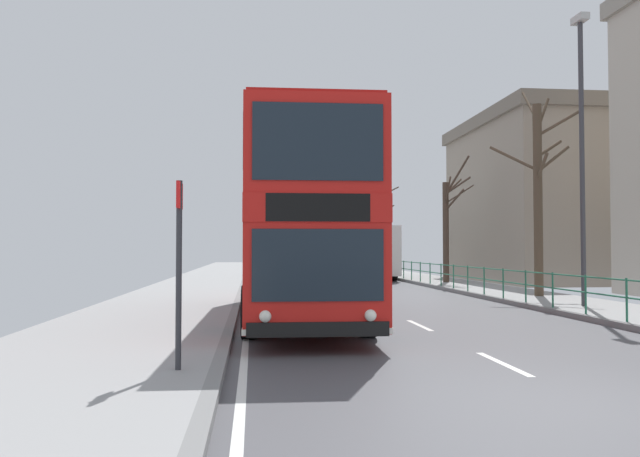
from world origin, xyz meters
The scene contains 10 objects.
ground centered at (-0.72, 0.00, 0.04)m, with size 15.80×140.00×0.20m.
double_decker_bus_main centered at (-2.65, 8.53, 2.33)m, with size 2.80×10.30×4.45m.
background_bus_far_lane centered at (2.83, 30.41, 1.65)m, with size 2.85×10.05×3.01m.
pedestrian_railing_far_kerb centered at (4.45, 14.96, 0.79)m, with size 0.05×27.43×0.97m.
bus_stop_sign_near centered at (-4.81, 1.92, 1.71)m, with size 0.08×0.44×2.54m.
street_lamp_far_side centered at (5.55, 10.16, 4.94)m, with size 0.28×0.60×8.36m.
bare_tree_far_00 centered at (5.64, 22.84, 3.04)m, with size 1.35×2.67×6.12m.
bare_tree_far_01 centered at (6.04, 13.95, 3.84)m, with size 2.52×3.11×7.55m.
bare_tree_far_02 centered at (5.37, 37.69, 3.58)m, with size 2.52×2.28×6.96m.
background_building_00 centered at (13.54, 26.06, 4.56)m, with size 10.60×11.83×9.07m.
Camera 1 is at (-3.81, -6.60, 1.76)m, focal length 34.80 mm.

